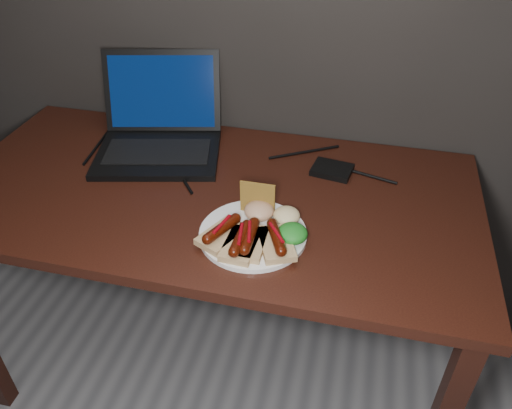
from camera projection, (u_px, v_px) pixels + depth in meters
name	position (u px, v px, depth m)	size (l,w,h in m)	color
desk	(211.00, 216.00, 1.37)	(1.40, 0.70, 0.75)	#33150C
laptop	(160.00, 131.00, 1.47)	(0.42, 0.41, 0.25)	black
hard_drive	(332.00, 170.00, 1.38)	(0.11, 0.08, 0.02)	black
desk_cables	(229.00, 161.00, 1.43)	(0.89, 0.34, 0.01)	black
plate	(253.00, 234.00, 1.16)	(0.25, 0.25, 0.01)	white
bread_sausage_left	(222.00, 232.00, 1.13)	(0.11, 0.13, 0.04)	tan
bread_sausage_center	(249.00, 240.00, 1.11)	(0.07, 0.12, 0.04)	tan
bread_sausage_right	(276.00, 241.00, 1.11)	(0.11, 0.13, 0.04)	tan
bread_sausage_extra	(241.00, 242.00, 1.11)	(0.08, 0.12, 0.04)	tan
crispbread	(258.00, 198.00, 1.20)	(0.09, 0.01, 0.09)	#AD7C2F
salad_greens	(292.00, 233.00, 1.13)	(0.07, 0.07, 0.04)	#115916
salsa_mound	(259.00, 211.00, 1.19)	(0.07, 0.07, 0.04)	maroon
coleslaw_mound	(287.00, 215.00, 1.18)	(0.06, 0.06, 0.04)	beige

